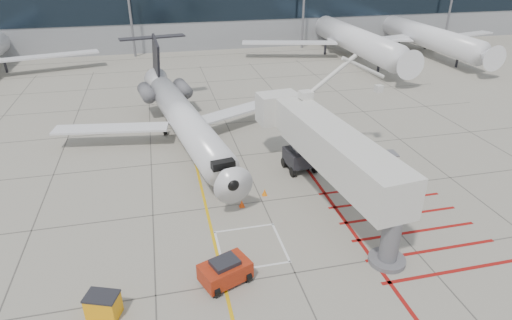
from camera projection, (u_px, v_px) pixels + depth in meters
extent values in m
plane|color=gray|center=(277.00, 233.00, 28.50)|extent=(260.00, 260.00, 0.00)
cone|color=#E3440B|center=(242.00, 203.00, 31.22)|extent=(0.40, 0.40, 0.56)
cone|color=orange|center=(265.00, 192.00, 32.67)|extent=(0.39, 0.39, 0.54)
cube|color=gray|center=(232.00, 0.00, 88.21)|extent=(180.00, 28.00, 14.00)
cube|color=black|center=(247.00, 3.00, 75.55)|extent=(180.00, 0.10, 6.00)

